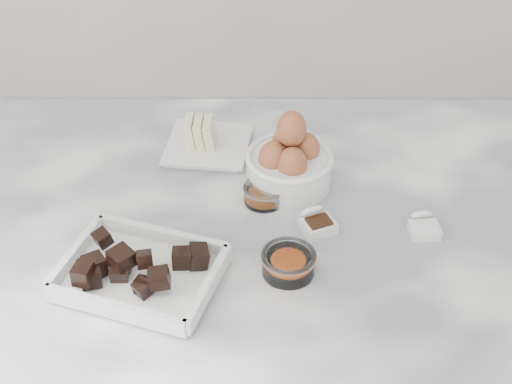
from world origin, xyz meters
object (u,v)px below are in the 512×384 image
zest_bowl (288,262)px  vanilla_spoon (317,222)px  chocolate_dish (140,269)px  egg_bowl (289,161)px  salt_spoon (424,226)px  butter_plate (206,140)px  honey_bowl (264,193)px  sugar_ramekin (300,153)px

zest_bowl → vanilla_spoon: bearing=63.8°
chocolate_dish → egg_bowl: (0.23, 0.24, 0.02)m
salt_spoon → vanilla_spoon: bearing=177.5°
butter_plate → honey_bowl: bearing=-55.4°
zest_bowl → vanilla_spoon: vanilla_spoon is taller
vanilla_spoon → chocolate_dish: bearing=-156.1°
honey_bowl → zest_bowl: size_ratio=0.86×
egg_bowl → vanilla_spoon: (0.04, -0.12, -0.03)m
sugar_ramekin → egg_bowl: 0.07m
salt_spoon → honey_bowl: bearing=162.9°
butter_plate → salt_spoon: size_ratio=2.79×
salt_spoon → sugar_ramekin: bearing=136.0°
chocolate_dish → honey_bowl: 0.27m
egg_bowl → vanilla_spoon: egg_bowl is taller
egg_bowl → salt_spoon: bearing=-31.0°
chocolate_dish → honey_bowl: (0.19, 0.19, -0.01)m
honey_bowl → zest_bowl: (0.04, -0.18, 0.00)m
butter_plate → egg_bowl: bearing=-35.0°
zest_bowl → chocolate_dish: bearing=-175.0°
chocolate_dish → butter_plate: size_ratio=1.62×
sugar_ramekin → salt_spoon: (0.20, -0.19, -0.01)m
butter_plate → vanilla_spoon: 0.30m
zest_bowl → sugar_ramekin: bearing=84.0°
chocolate_dish → zest_bowl: 0.23m
sugar_ramekin → vanilla_spoon: 0.18m
butter_plate → honey_bowl: size_ratio=2.31×
sugar_ramekin → salt_spoon: bearing=-44.0°
butter_plate → sugar_ramekin: size_ratio=2.14×
chocolate_dish → salt_spoon: chocolate_dish is taller
butter_plate → vanilla_spoon: bearing=-49.7°
chocolate_dish → sugar_ramekin: chocolate_dish is taller
egg_bowl → vanilla_spoon: size_ratio=2.03×
butter_plate → zest_bowl: butter_plate is taller
zest_bowl → vanilla_spoon: (0.05, 0.10, -0.01)m
zest_bowl → egg_bowl: bearing=88.0°
sugar_ramekin → egg_bowl: (-0.02, -0.06, 0.02)m
butter_plate → egg_bowl: size_ratio=1.10×
sugar_ramekin → vanilla_spoon: size_ratio=1.04×
zest_bowl → salt_spoon: bearing=22.7°
chocolate_dish → salt_spoon: 0.46m
sugar_ramekin → vanilla_spoon: sugar_ramekin is taller
sugar_ramekin → butter_plate: bearing=164.4°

